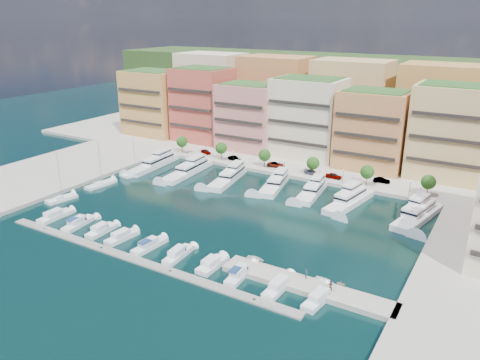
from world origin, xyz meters
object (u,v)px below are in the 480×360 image
at_px(tree_0, 182,142).
at_px(person_1, 331,285).
at_px(cruiser_3, 122,237).
at_px(cruiser_7, 240,274).
at_px(yacht_5, 350,199).
at_px(cruiser_8, 279,286).
at_px(cruiser_1, 78,223).
at_px(cruiser_6, 211,265).
at_px(tree_3, 313,163).
at_px(yacht_2, 229,176).
at_px(tree_5, 428,182).
at_px(yacht_1, 189,170).
at_px(lamppost_3, 343,174).
at_px(cruiser_5, 178,255).
at_px(cruiser_0, 55,216).
at_px(car_5, 382,180).
at_px(tender_0, 256,259).
at_px(tree_4, 367,172).
at_px(cruiser_9, 319,299).
at_px(lamppost_1, 233,155).
at_px(lamppost_0, 187,147).
at_px(sailboat_0, 61,199).
at_px(sailboat_1, 101,185).
at_px(tender_2, 325,281).
at_px(tender_3, 341,284).
at_px(tree_1, 221,148).
at_px(car_4, 334,176).
at_px(yacht_0, 156,163).
at_px(car_2, 276,165).
at_px(person_0, 307,274).
at_px(car_0, 206,152).
at_px(yacht_3, 275,183).
at_px(tree_2, 265,155).
at_px(car_3, 312,172).
at_px(yacht_4, 312,191).
at_px(cruiser_2, 101,231).
at_px(sailboat_2, 135,174).
at_px(cruiser_4, 149,246).
at_px(lamppost_2, 285,164).

bearing_deg(tree_0, person_1, -36.64).
relative_size(cruiser_3, cruiser_7, 0.93).
xyz_separation_m(yacht_5, cruiser_8, (2.15, -44.65, -0.66)).
relative_size(cruiser_1, cruiser_6, 1.26).
relative_size(tree_3, yacht_2, 0.27).
xyz_separation_m(tree_5, yacht_1, (-66.04, -14.78, -3.65)).
bearing_deg(lamppost_3, cruiser_5, -104.42).
bearing_deg(cruiser_0, car_5, 45.80).
bearing_deg(yacht_2, tender_0, -51.71).
bearing_deg(tree_4, cruiser_1, -130.18).
bearing_deg(yacht_2, cruiser_9, -44.16).
bearing_deg(lamppost_1, lamppost_0, 180.00).
distance_m(lamppost_0, tender_0, 72.84).
bearing_deg(lamppost_3, sailboat_0, -141.35).
xyz_separation_m(sailboat_1, tender_2, (73.05, -15.73, 0.12)).
bearing_deg(tender_3, tree_4, 9.73).
relative_size(tree_1, tree_4, 1.00).
bearing_deg(car_4, cruiser_7, -179.97).
height_order(tree_1, sailboat_0, sailboat_0).
relative_size(lamppost_3, yacht_0, 0.19).
height_order(tree_0, car_2, tree_0).
bearing_deg(cruiser_6, cruiser_0, -179.98).
bearing_deg(lamppost_0, yacht_0, -105.90).
relative_size(tree_3, cruiser_3, 0.69).
bearing_deg(cruiser_1, person_0, 4.41).
xyz_separation_m(yacht_0, car_0, (7.52, 17.31, 0.52)).
bearing_deg(cruiser_0, yacht_3, 52.48).
bearing_deg(tree_2, car_3, 2.04).
bearing_deg(yacht_4, yacht_5, -6.18).
bearing_deg(lamppost_3, lamppost_1, 180.00).
bearing_deg(cruiser_3, car_0, 108.53).
distance_m(yacht_5, car_2, 32.43).
relative_size(car_4, person_1, 2.52).
distance_m(lamppost_0, yacht_2, 26.55).
bearing_deg(yacht_1, cruiser_8, -39.77).
relative_size(yacht_2, yacht_5, 1.04).
distance_m(tree_2, cruiser_2, 59.06).
bearing_deg(cruiser_6, sailboat_2, 146.54).
distance_m(tree_0, sailboat_0, 49.89).
bearing_deg(cruiser_6, tree_3, 93.58).
bearing_deg(tree_2, tree_4, 0.00).
xyz_separation_m(tree_0, cruiser_6, (51.63, -58.08, -4.20)).
height_order(tree_0, tree_4, same).
distance_m(yacht_4, cruiser_4, 48.85).
xyz_separation_m(yacht_2, car_2, (7.41, 15.49, 0.55)).
bearing_deg(tender_2, tender_0, 94.93).
bearing_deg(yacht_5, car_4, 124.13).
bearing_deg(car_2, cruiser_2, 161.24).
distance_m(lamppost_2, car_2, 6.59).
relative_size(lamppost_0, person_0, 2.20).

